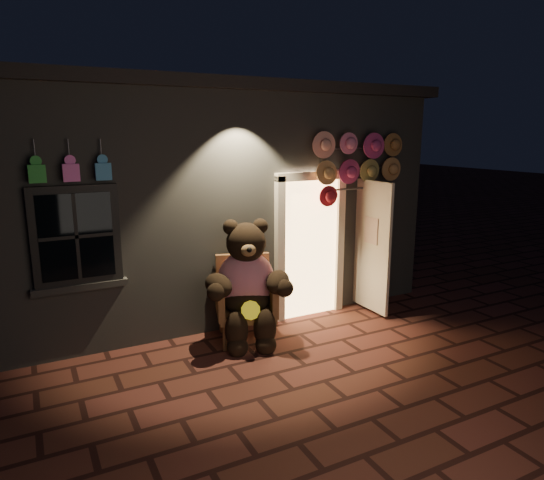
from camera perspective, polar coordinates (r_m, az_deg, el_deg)
ground at (r=5.86m, az=0.36°, el=-15.40°), size 60.00×60.00×0.00m
shop_building at (r=8.97m, az=-11.58°, el=5.78°), size 7.30×5.95×3.51m
wicker_armchair at (r=6.61m, az=-3.21°, el=-6.83°), size 0.92×0.88×1.12m
teddy_bear at (r=6.40m, az=-2.94°, el=-5.18°), size 1.18×1.07×1.69m
hat_rack at (r=7.38m, az=10.07°, el=8.82°), size 1.55×0.22×2.75m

